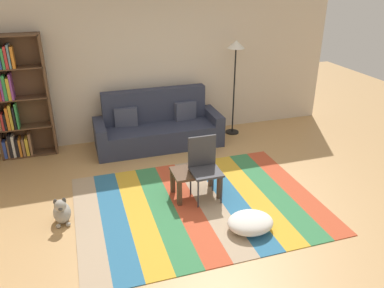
{
  "coord_description": "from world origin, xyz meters",
  "views": [
    {
      "loc": [
        -1.6,
        -4.38,
        3.0
      ],
      "look_at": [
        -0.04,
        0.5,
        0.65
      ],
      "focal_mm": 36.16,
      "sensor_mm": 36.0,
      "label": 1
    }
  ],
  "objects_px": {
    "couch": "(158,128)",
    "coffee_table": "(196,176)",
    "bookshelf": "(14,100)",
    "folding_chair": "(204,163)",
    "standing_lamp": "(236,57)",
    "tv_remote": "(201,169)",
    "pouf": "(250,222)",
    "dog": "(62,212)"
  },
  "relations": [
    {
      "from": "couch",
      "to": "coffee_table",
      "type": "bearing_deg",
      "value": -86.75
    },
    {
      "from": "bookshelf",
      "to": "folding_chair",
      "type": "bearing_deg",
      "value": -41.02
    },
    {
      "from": "bookshelf",
      "to": "coffee_table",
      "type": "height_order",
      "value": "bookshelf"
    },
    {
      "from": "standing_lamp",
      "to": "folding_chair",
      "type": "xyz_separation_m",
      "value": [
        -1.31,
        -2.04,
        -0.97
      ]
    },
    {
      "from": "standing_lamp",
      "to": "folding_chair",
      "type": "distance_m",
      "value": 2.61
    },
    {
      "from": "tv_remote",
      "to": "folding_chair",
      "type": "relative_size",
      "value": 0.17
    },
    {
      "from": "tv_remote",
      "to": "couch",
      "type": "bearing_deg",
      "value": 88.37
    },
    {
      "from": "pouf",
      "to": "dog",
      "type": "distance_m",
      "value": 2.39
    },
    {
      "from": "couch",
      "to": "bookshelf",
      "type": "xyz_separation_m",
      "value": [
        -2.34,
        0.28,
        0.67
      ]
    },
    {
      "from": "couch",
      "to": "tv_remote",
      "type": "height_order",
      "value": "couch"
    },
    {
      "from": "pouf",
      "to": "standing_lamp",
      "type": "bearing_deg",
      "value": 70.96
    },
    {
      "from": "bookshelf",
      "to": "coffee_table",
      "type": "distance_m",
      "value": 3.34
    },
    {
      "from": "coffee_table",
      "to": "folding_chair",
      "type": "height_order",
      "value": "folding_chair"
    },
    {
      "from": "coffee_table",
      "to": "standing_lamp",
      "type": "distance_m",
      "value": 2.71
    },
    {
      "from": "standing_lamp",
      "to": "tv_remote",
      "type": "xyz_separation_m",
      "value": [
        -1.34,
        -1.98,
        -1.08
      ]
    },
    {
      "from": "coffee_table",
      "to": "standing_lamp",
      "type": "bearing_deg",
      "value": 54.54
    },
    {
      "from": "tv_remote",
      "to": "folding_chair",
      "type": "bearing_deg",
      "value": -75.69
    },
    {
      "from": "bookshelf",
      "to": "pouf",
      "type": "distance_m",
      "value": 4.33
    },
    {
      "from": "bookshelf",
      "to": "dog",
      "type": "bearing_deg",
      "value": -74.71
    },
    {
      "from": "pouf",
      "to": "folding_chair",
      "type": "relative_size",
      "value": 0.65
    },
    {
      "from": "coffee_table",
      "to": "folding_chair",
      "type": "relative_size",
      "value": 0.74
    },
    {
      "from": "tv_remote",
      "to": "folding_chair",
      "type": "height_order",
      "value": "folding_chair"
    },
    {
      "from": "dog",
      "to": "tv_remote",
      "type": "distance_m",
      "value": 1.93
    },
    {
      "from": "dog",
      "to": "standing_lamp",
      "type": "distance_m",
      "value": 4.08
    },
    {
      "from": "pouf",
      "to": "tv_remote",
      "type": "height_order",
      "value": "tv_remote"
    },
    {
      "from": "coffee_table",
      "to": "standing_lamp",
      "type": "height_order",
      "value": "standing_lamp"
    },
    {
      "from": "coffee_table",
      "to": "bookshelf",
      "type": "bearing_deg",
      "value": 138.53
    },
    {
      "from": "coffee_table",
      "to": "pouf",
      "type": "bearing_deg",
      "value": -68.06
    },
    {
      "from": "coffee_table",
      "to": "dog",
      "type": "distance_m",
      "value": 1.84
    },
    {
      "from": "standing_lamp",
      "to": "couch",
      "type": "bearing_deg",
      "value": -176.03
    },
    {
      "from": "bookshelf",
      "to": "folding_chair",
      "type": "xyz_separation_m",
      "value": [
        2.55,
        -2.22,
        -0.47
      ]
    },
    {
      "from": "folding_chair",
      "to": "dog",
      "type": "bearing_deg",
      "value": -162.31
    },
    {
      "from": "couch",
      "to": "standing_lamp",
      "type": "distance_m",
      "value": 1.92
    },
    {
      "from": "bookshelf",
      "to": "pouf",
      "type": "bearing_deg",
      "value": -47.85
    },
    {
      "from": "dog",
      "to": "standing_lamp",
      "type": "height_order",
      "value": "standing_lamp"
    },
    {
      "from": "dog",
      "to": "tv_remote",
      "type": "relative_size",
      "value": 2.65
    },
    {
      "from": "folding_chair",
      "to": "couch",
      "type": "bearing_deg",
      "value": 112.73
    },
    {
      "from": "coffee_table",
      "to": "folding_chair",
      "type": "xyz_separation_m",
      "value": [
        0.1,
        -0.05,
        0.21
      ]
    },
    {
      "from": "bookshelf",
      "to": "dog",
      "type": "distance_m",
      "value": 2.49
    },
    {
      "from": "coffee_table",
      "to": "pouf",
      "type": "distance_m",
      "value": 1.07
    },
    {
      "from": "bookshelf",
      "to": "tv_remote",
      "type": "distance_m",
      "value": 3.37
    },
    {
      "from": "couch",
      "to": "coffee_table",
      "type": "distance_m",
      "value": 1.89
    }
  ]
}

